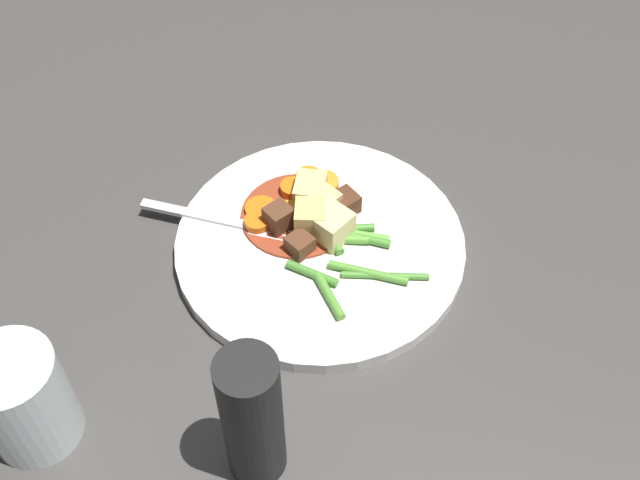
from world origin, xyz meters
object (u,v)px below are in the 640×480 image
(potato_chunk_3, at_px, (319,205))
(meat_chunk_2, at_px, (342,204))
(meat_chunk_0, at_px, (300,245))
(carrot_slice_5, at_px, (287,213))
(dinner_plate, at_px, (320,245))
(meat_chunk_1, at_px, (279,218))
(carrot_slice_0, at_px, (309,178))
(potato_chunk_2, at_px, (310,193))
(carrot_slice_1, at_px, (293,189))
(potato_chunk_0, at_px, (329,224))
(fork, at_px, (231,222))
(pepper_mill, at_px, (252,418))
(carrot_slice_4, at_px, (324,185))
(potato_chunk_1, at_px, (314,218))
(water_glass, at_px, (23,400))
(carrot_slice_2, at_px, (261,210))
(carrot_slice_3, at_px, (257,223))

(potato_chunk_3, bearing_deg, meat_chunk_2, -116.33)
(meat_chunk_0, bearing_deg, carrot_slice_5, -18.18)
(dinner_plate, distance_m, meat_chunk_1, 0.05)
(carrot_slice_0, relative_size, potato_chunk_2, 0.71)
(carrot_slice_1, height_order, potato_chunk_0, potato_chunk_0)
(meat_chunk_2, height_order, fork, meat_chunk_2)
(pepper_mill, bearing_deg, carrot_slice_0, -43.14)
(carrot_slice_5, bearing_deg, potato_chunk_0, -155.43)
(carrot_slice_0, relative_size, potato_chunk_3, 0.73)
(carrot_slice_4, xyz_separation_m, potato_chunk_1, (-0.04, 0.04, 0.01))
(carrot_slice_1, bearing_deg, carrot_slice_0, -79.89)
(carrot_slice_4, bearing_deg, potato_chunk_0, 149.02)
(potato_chunk_2, bearing_deg, carrot_slice_1, 17.33)
(potato_chunk_2, height_order, pepper_mill, pepper_mill)
(potato_chunk_3, distance_m, water_glass, 0.32)
(dinner_plate, distance_m, pepper_mill, 0.23)
(potato_chunk_2, bearing_deg, pepper_mill, 135.66)
(carrot_slice_1, height_order, meat_chunk_0, meat_chunk_0)
(potato_chunk_0, relative_size, water_glass, 0.40)
(potato_chunk_2, bearing_deg, meat_chunk_0, 136.25)
(potato_chunk_0, distance_m, meat_chunk_1, 0.05)
(pepper_mill, bearing_deg, potato_chunk_3, -46.80)
(potato_chunk_2, xyz_separation_m, pepper_mill, (-0.19, 0.19, 0.04))
(carrot_slice_2, bearing_deg, carrot_slice_1, -86.27)
(carrot_slice_3, relative_size, carrot_slice_4, 0.81)
(carrot_slice_1, height_order, carrot_slice_3, same)
(meat_chunk_0, relative_size, meat_chunk_1, 0.82)
(carrot_slice_4, distance_m, potato_chunk_2, 0.02)
(dinner_plate, height_order, meat_chunk_0, meat_chunk_0)
(carrot_slice_2, height_order, meat_chunk_0, meat_chunk_0)
(carrot_slice_1, height_order, carrot_slice_4, carrot_slice_4)
(potato_chunk_2, relative_size, water_glass, 0.37)
(dinner_plate, height_order, meat_chunk_2, meat_chunk_2)
(potato_chunk_0, xyz_separation_m, potato_chunk_2, (0.04, -0.01, -0.00))
(carrot_slice_0, relative_size, pepper_mill, 0.18)
(potato_chunk_0, relative_size, meat_chunk_1, 1.44)
(carrot_slice_4, distance_m, carrot_slice_5, 0.05)
(dinner_plate, relative_size, carrot_slice_0, 10.81)
(carrot_slice_4, bearing_deg, meat_chunk_2, 175.73)
(carrot_slice_3, bearing_deg, potato_chunk_2, -93.81)
(potato_chunk_1, height_order, meat_chunk_2, potato_chunk_1)
(carrot_slice_5, height_order, potato_chunk_3, potato_chunk_3)
(potato_chunk_1, xyz_separation_m, meat_chunk_0, (-0.02, 0.03, -0.01))
(carrot_slice_2, relative_size, meat_chunk_0, 1.44)
(carrot_slice_5, bearing_deg, potato_chunk_2, -86.82)
(carrot_slice_3, distance_m, potato_chunk_2, 0.06)
(carrot_slice_3, distance_m, potato_chunk_1, 0.06)
(meat_chunk_1, bearing_deg, dinner_plate, -147.56)
(potato_chunk_2, bearing_deg, meat_chunk_2, -145.42)
(dinner_plate, height_order, potato_chunk_1, potato_chunk_1)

